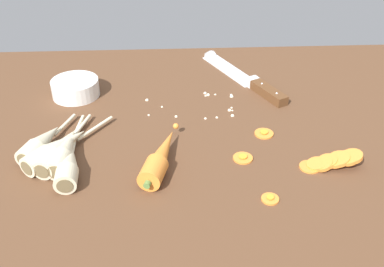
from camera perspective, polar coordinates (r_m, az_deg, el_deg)
ground_plane at (r=97.36cm, az=-0.06°, el=-1.08°), size 120.00×90.00×4.00cm
chefs_knife at (r=119.84cm, az=5.75°, el=7.22°), size 18.72×32.47×4.18cm
whole_carrot at (r=86.32cm, az=-3.89°, el=-2.89°), size 8.40×20.14×4.20cm
parsnip_front at (r=92.18cm, az=-16.16°, el=-1.78°), size 15.19×19.80×4.00cm
parsnip_mid_left at (r=87.29cm, az=-14.86°, el=-3.74°), size 4.63×18.85×4.00cm
parsnip_mid_right at (r=94.72cm, az=-17.90°, el=-1.09°), size 8.50×18.11×4.00cm
parsnip_back at (r=91.77cm, az=-15.97°, el=-1.92°), size 7.98×21.12×4.00cm
parsnip_outer at (r=91.22cm, az=-15.25°, el=-2.02°), size 5.06×20.93×4.00cm
carrot_slice_stack at (r=90.39cm, az=16.73°, el=-3.25°), size 11.72×4.33×3.21cm
carrot_slice_stray_near at (r=97.19cm, az=8.81°, el=0.08°), size 3.92×3.92×0.70cm
carrot_slice_stray_mid at (r=80.92cm, az=9.56°, el=-7.81°), size 3.06×3.06×0.70cm
carrot_slice_stray_far at (r=89.53cm, az=6.25°, el=-2.92°), size 3.81×3.81×0.70cm
prep_bowl at (r=113.00cm, az=-14.09°, el=5.50°), size 11.00×11.00×4.00cm
mince_crumbs at (r=106.93cm, az=1.83°, el=3.81°), size 20.75×12.30×0.89cm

